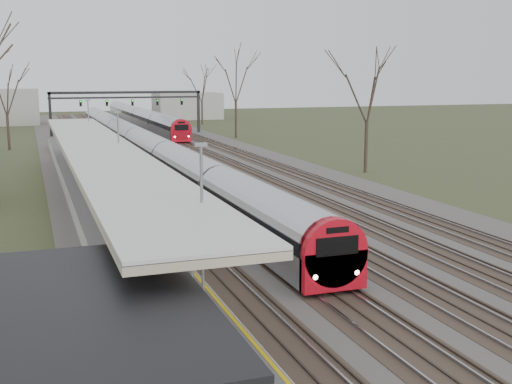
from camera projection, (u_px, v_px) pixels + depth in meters
track_bed at (174, 161)px, 62.19m from camera, size 24.00×160.00×0.22m
platform at (93, 192)px, 42.82m from camera, size 3.50×69.00×1.00m
canopy at (98, 148)px, 38.02m from camera, size 4.10×50.00×3.11m
station_building at (62, 378)px, 14.13m from camera, size 6.00×9.00×3.20m
signal_gantry at (127, 100)px, 89.14m from camera, size 21.00×0.59×6.08m
tree_east_far at (368, 87)px, 53.36m from camera, size 5.00×5.00×10.30m
train_near at (138, 143)px, 65.12m from camera, size 2.62×90.21×3.05m
train_far at (140, 117)px, 104.89m from camera, size 2.62×60.21×3.05m
passenger at (154, 246)px, 24.09m from camera, size 0.54×0.71×1.76m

